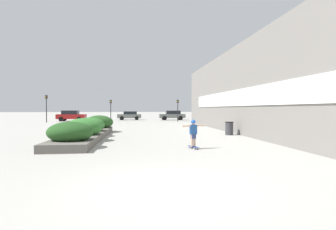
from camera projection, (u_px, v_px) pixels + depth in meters
ground_plane at (173, 188)px, 6.03m from camera, size 300.00×300.00×0.00m
building_wall_right at (237, 90)px, 19.57m from camera, size 0.67×30.14×6.44m
planter_box at (88, 129)px, 16.57m from camera, size 2.32×11.34×1.32m
skateboard at (193, 147)px, 12.06m from camera, size 0.45×0.77×0.10m
skateboarder at (193, 130)px, 12.05m from camera, size 1.12×0.45×1.24m
trash_bin at (229, 128)px, 18.35m from camera, size 0.58×0.58×0.93m
car_leftmost at (130, 115)px, 43.48m from camera, size 3.89×1.92×1.42m
car_center_left at (172, 115)px, 43.08m from camera, size 4.22×1.85×1.55m
car_center_right at (71, 116)px, 39.26m from camera, size 4.10×1.98×1.59m
traffic_light_left at (111, 107)px, 36.93m from camera, size 0.28×0.30×3.10m
traffic_light_right at (178, 107)px, 37.72m from camera, size 0.28×0.30×3.14m
traffic_light_far_left at (46, 104)px, 35.40m from camera, size 0.28×0.30×3.69m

